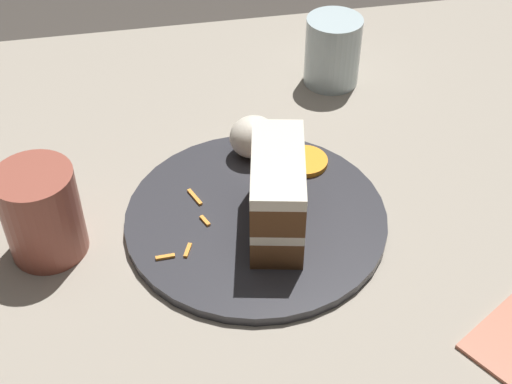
% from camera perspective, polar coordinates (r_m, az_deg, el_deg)
% --- Properties ---
extents(ground_plane, '(6.00, 6.00, 0.00)m').
position_cam_1_polar(ground_plane, '(0.79, 1.84, -3.27)').
color(ground_plane, '#38332D').
rests_on(ground_plane, ground).
extents(dining_table, '(1.17, 0.87, 0.03)m').
position_cam_1_polar(dining_table, '(0.78, 1.87, -2.51)').
color(dining_table, gray).
rests_on(dining_table, ground).
extents(plate, '(0.28, 0.28, 0.01)m').
position_cam_1_polar(plate, '(0.76, -0.00, -2.10)').
color(plate, '#333338').
rests_on(plate, dining_table).
extents(cake_slice, '(0.08, 0.13, 0.09)m').
position_cam_1_polar(cake_slice, '(0.71, 1.71, -0.06)').
color(cake_slice, brown).
rests_on(cake_slice, plate).
extents(cream_dollop, '(0.06, 0.05, 0.05)m').
position_cam_1_polar(cream_dollop, '(0.81, -0.20, 4.43)').
color(cream_dollop, silver).
rests_on(cream_dollop, plate).
extents(orange_garnish, '(0.05, 0.05, 0.01)m').
position_cam_1_polar(orange_garnish, '(0.82, 3.91, 2.47)').
color(orange_garnish, orange).
rests_on(orange_garnish, plate).
extents(carrot_shreds_scatter, '(0.06, 0.10, 0.00)m').
position_cam_1_polar(carrot_shreds_scatter, '(0.74, -5.42, -2.81)').
color(carrot_shreds_scatter, orange).
rests_on(carrot_shreds_scatter, plate).
extents(drinking_glass, '(0.07, 0.07, 0.09)m').
position_cam_1_polar(drinking_glass, '(0.96, 6.12, 10.83)').
color(drinking_glass, silver).
rests_on(drinking_glass, dining_table).
extents(coffee_mug, '(0.08, 0.08, 0.10)m').
position_cam_1_polar(coffee_mug, '(0.73, -16.83, -1.38)').
color(coffee_mug, '#994C3D').
rests_on(coffee_mug, dining_table).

